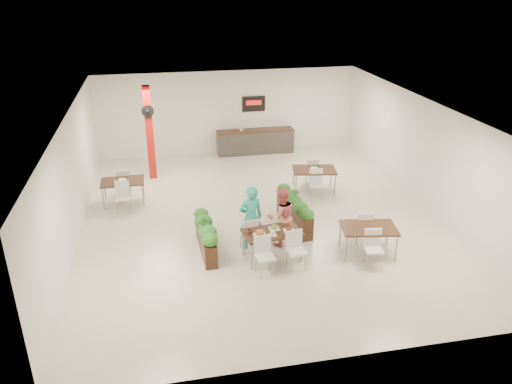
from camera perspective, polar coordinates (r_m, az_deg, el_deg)
The scene contains 12 objects.
ground at distance 14.56m, azimuth 0.46°, elevation -2.89°, with size 12.00×12.00×0.00m, color beige.
room_shell at distance 13.78m, azimuth 0.49°, elevation 4.60°, with size 10.10×12.10×3.22m.
red_column at distance 17.24m, azimuth -12.07°, elevation 6.72°, with size 0.40×0.41×3.20m.
service_counter at distance 19.71m, azimuth -0.09°, elevation 5.86°, with size 3.00×0.64×2.20m.
main_table at distance 12.23m, azimuth 1.81°, elevation -5.04°, with size 1.49×1.77×0.92m.
diner_man at distance 12.62m, azimuth -0.59°, elevation -2.94°, with size 0.62×0.41×1.71m, color teal.
diner_woman at distance 12.81m, azimuth 2.93°, elevation -2.85°, with size 0.77×0.60×1.59m, color #DC6461.
planter_left at distance 12.65m, azimuth -5.77°, elevation -4.79°, with size 0.45×1.91×0.99m.
planter_right at distance 13.91m, azimuth 4.40°, elevation -1.95°, with size 0.57×2.07×1.09m.
side_table_a at distance 15.71m, azimuth -14.98°, elevation 0.86°, with size 1.29×1.62×0.92m.
side_table_b at distance 16.20m, azimuth 6.67°, elevation 2.25°, with size 1.50×1.67×0.92m.
side_table_c at distance 12.75m, azimuth 12.74°, elevation -4.38°, with size 1.49×1.67×0.92m.
Camera 1 is at (-2.71, -12.75, 6.49)m, focal length 35.00 mm.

